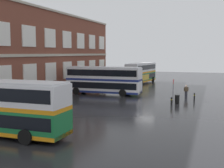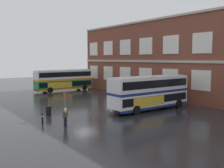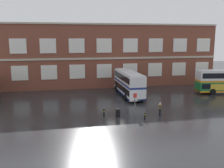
# 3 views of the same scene
# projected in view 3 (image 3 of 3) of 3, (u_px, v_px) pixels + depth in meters

# --- Properties ---
(ground_plane) EXTENTS (120.00, 120.00, 0.00)m
(ground_plane) POSITION_uv_depth(u_px,v_px,m) (114.00, 104.00, 37.40)
(ground_plane) COLOR #232326
(brick_terminal_building) EXTENTS (46.34, 8.19, 12.34)m
(brick_terminal_building) POSITION_uv_depth(u_px,v_px,m) (101.00, 56.00, 51.85)
(brick_terminal_building) COLOR brown
(brick_terminal_building) RESTS_ON ground
(double_decker_middle) EXTENTS (2.88, 11.00, 4.07)m
(double_decker_middle) POSITION_uv_depth(u_px,v_px,m) (129.00, 83.00, 42.43)
(double_decker_middle) COLOR silver
(double_decker_middle) RESTS_ON ground
(waiting_passenger) EXTENTS (0.36, 0.63, 1.70)m
(waiting_passenger) POSITION_uv_depth(u_px,v_px,m) (160.00, 109.00, 31.51)
(waiting_passenger) COLOR black
(waiting_passenger) RESTS_ON ground
(bus_stand_flag) EXTENTS (0.44, 0.10, 2.70)m
(bus_stand_flag) POSITION_uv_depth(u_px,v_px,m) (135.00, 101.00, 32.19)
(bus_stand_flag) COLOR slate
(bus_stand_flag) RESTS_ON ground
(station_litter_bin) EXTENTS (0.60, 0.60, 1.03)m
(station_litter_bin) POSITION_uv_depth(u_px,v_px,m) (118.00, 113.00, 31.14)
(station_litter_bin) COLOR black
(station_litter_bin) RESTS_ON ground
(safety_bollard_west) EXTENTS (0.19, 0.19, 0.95)m
(safety_bollard_west) POSITION_uv_depth(u_px,v_px,m) (104.00, 113.00, 31.27)
(safety_bollard_west) COLOR black
(safety_bollard_west) RESTS_ON ground
(safety_bollard_east) EXTENTS (0.19, 0.19, 0.95)m
(safety_bollard_east) POSITION_uv_depth(u_px,v_px,m) (145.00, 116.00, 29.93)
(safety_bollard_east) COLOR black
(safety_bollard_east) RESTS_ON ground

